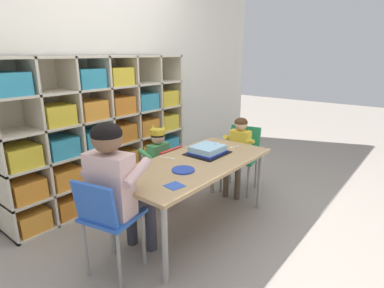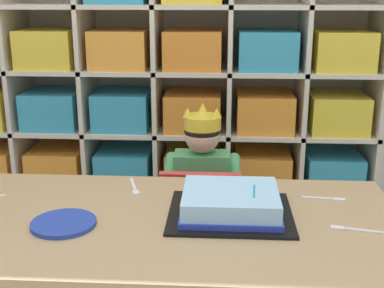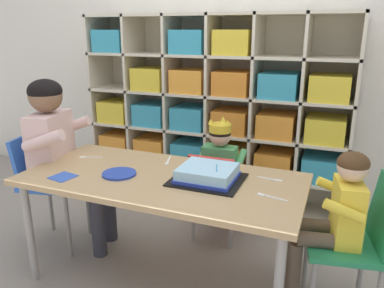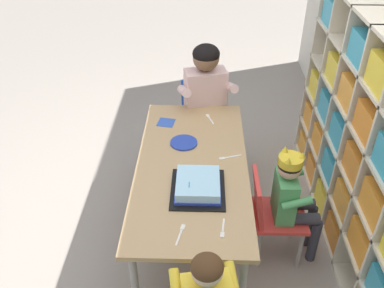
# 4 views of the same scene
# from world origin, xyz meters

# --- Properties ---
(ground) EXTENTS (16.00, 16.00, 0.00)m
(ground) POSITION_xyz_m (0.00, 0.00, 0.00)
(ground) COLOR gray
(storage_cubby_shelf) EXTENTS (1.99, 0.35, 1.42)m
(storage_cubby_shelf) POSITION_xyz_m (-0.13, 1.07, 0.66)
(storage_cubby_shelf) COLOR beige
(storage_cubby_shelf) RESTS_ON ground
(activity_table) EXTENTS (1.42, 0.67, 0.60)m
(activity_table) POSITION_xyz_m (0.00, 0.00, 0.55)
(activity_table) COLOR tan
(activity_table) RESTS_ON ground
(classroom_chair_blue) EXTENTS (0.31, 0.33, 0.60)m
(classroom_chair_blue) POSITION_xyz_m (0.13, 0.49, 0.35)
(classroom_chair_blue) COLOR red
(classroom_chair_blue) RESTS_ON ground
(child_with_crown) EXTENTS (0.30, 0.31, 0.80)m
(child_with_crown) POSITION_xyz_m (0.13, 0.59, 0.49)
(child_with_crown) COLOR #4C9E5B
(child_with_crown) RESTS_ON ground
(classroom_chair_adult_side) EXTENTS (0.41, 0.40, 0.71)m
(classroom_chair_adult_side) POSITION_xyz_m (-0.82, 0.07, 0.44)
(classroom_chair_adult_side) COLOR blue
(classroom_chair_adult_side) RESTS_ON ground
(adult_helper_seated) EXTENTS (0.47, 0.45, 1.05)m
(adult_helper_seated) POSITION_xyz_m (-0.71, 0.09, 0.65)
(adult_helper_seated) COLOR beige
(adult_helper_seated) RESTS_ON ground
(birthday_cake_on_tray) EXTENTS (0.34, 0.30, 0.11)m
(birthday_cake_on_tray) POSITION_xyz_m (0.23, 0.04, 0.63)
(birthday_cake_on_tray) COLOR black
(birthday_cake_on_tray) RESTS_ON activity_table
(paper_plate_stack) EXTENTS (0.17, 0.17, 0.01)m
(paper_plate_stack) POSITION_xyz_m (-0.21, -0.06, 0.60)
(paper_plate_stack) COLOR #233DA3
(paper_plate_stack) RESTS_ON activity_table
(paper_napkin_square) EXTENTS (0.13, 0.13, 0.00)m
(paper_napkin_square) POSITION_xyz_m (-0.46, -0.19, 0.60)
(paper_napkin_square) COLOR #3356B7
(paper_napkin_square) RESTS_ON activity_table
(fork_at_table_front_edge) EXTENTS (0.14, 0.05, 0.00)m
(fork_at_table_front_edge) POSITION_xyz_m (0.56, -0.04, 0.60)
(fork_at_table_front_edge) COLOR white
(fork_at_table_front_edge) RESTS_ON activity_table
(fork_near_child_seat) EXTENTS (0.13, 0.03, 0.00)m
(fork_near_child_seat) POSITION_xyz_m (0.52, 0.17, 0.60)
(fork_near_child_seat) COLOR white
(fork_near_child_seat) RESTS_ON activity_table
(fork_near_cake_tray) EXTENTS (0.06, 0.14, 0.00)m
(fork_near_cake_tray) POSITION_xyz_m (-0.07, 0.22, 0.60)
(fork_near_cake_tray) COLOR white
(fork_near_cake_tray) RESTS_ON activity_table
(fork_beside_plate_stack) EXTENTS (0.13, 0.06, 0.00)m
(fork_beside_plate_stack) POSITION_xyz_m (-0.53, 0.11, 0.60)
(fork_beside_plate_stack) COLOR white
(fork_beside_plate_stack) RESTS_ON activity_table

